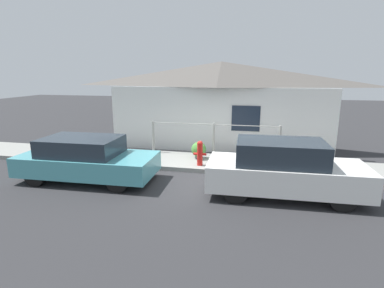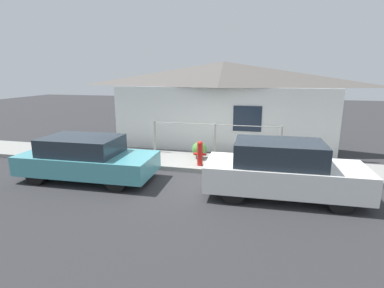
% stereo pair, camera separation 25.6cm
% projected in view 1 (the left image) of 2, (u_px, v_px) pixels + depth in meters
% --- Properties ---
extents(ground_plane, '(60.00, 60.00, 0.00)m').
position_uv_depth(ground_plane, '(205.00, 174.00, 9.76)').
color(ground_plane, '#2D2D30').
extents(sidewalk, '(24.00, 1.95, 0.15)m').
position_uv_depth(sidewalk, '(210.00, 163.00, 10.67)').
color(sidewalk, gray).
rests_on(sidewalk, ground_plane).
extents(house, '(9.46, 2.23, 3.67)m').
position_uv_depth(house, '(221.00, 79.00, 12.57)').
color(house, white).
rests_on(house, ground_plane).
extents(fence, '(4.90, 0.10, 1.23)m').
position_uv_depth(fence, '(214.00, 138.00, 11.28)').
color(fence, '#999993').
rests_on(fence, sidewalk).
extents(car_left, '(4.13, 1.83, 1.33)m').
position_uv_depth(car_left, '(86.00, 159.00, 9.05)').
color(car_left, teal).
rests_on(car_left, ground_plane).
extents(car_right, '(4.10, 1.73, 1.50)m').
position_uv_depth(car_right, '(284.00, 169.00, 7.85)').
color(car_right, white).
rests_on(car_right, ground_plane).
extents(fire_hydrant, '(0.44, 0.20, 0.85)m').
position_uv_depth(fire_hydrant, '(200.00, 153.00, 10.08)').
color(fire_hydrant, red).
rests_on(fire_hydrant, sidewalk).
extents(potted_plant_near_hydrant, '(0.54, 0.54, 0.62)m').
position_uv_depth(potted_plant_near_hydrant, '(199.00, 150.00, 10.91)').
color(potted_plant_near_hydrant, slate).
rests_on(potted_plant_near_hydrant, sidewalk).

